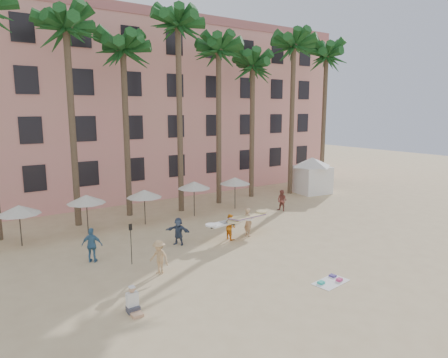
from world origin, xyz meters
name	(u,v)px	position (x,y,z in m)	size (l,w,h in m)	color
ground	(271,283)	(0.00, 0.00, 0.00)	(120.00, 120.00, 0.00)	#D1B789
pink_hotel	(162,110)	(7.00, 26.00, 8.00)	(35.00, 14.00, 16.00)	#D99384
palm_row	(145,42)	(0.51, 15.00, 12.97)	(44.40, 5.40, 16.30)	brown
umbrella_row	(117,196)	(-3.00, 12.50, 2.33)	(22.50, 2.70, 2.73)	#332B23
cabana	(312,172)	(16.94, 13.53, 2.07)	(5.11, 5.11, 3.50)	white
beach_towel	(331,281)	(2.44, -1.54, 0.03)	(1.91, 1.21, 0.14)	white
carrier_yellow	(248,220)	(3.48, 6.29, 1.04)	(3.23, 1.66, 1.85)	tan
carrier_white	(230,226)	(2.10, 6.36, 0.88)	(2.75, 0.85, 1.64)	orange
beachgoers	(186,231)	(-0.75, 6.90, 0.88)	(16.92, 7.01, 1.90)	teal
paddle	(131,239)	(-4.60, 5.91, 1.41)	(0.18, 0.04, 2.23)	black
seated_man	(133,304)	(-6.46, 1.01, 0.37)	(0.48, 0.84, 1.09)	#3F3F4C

